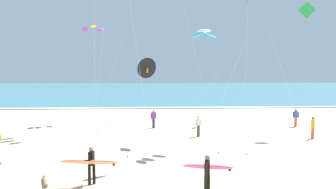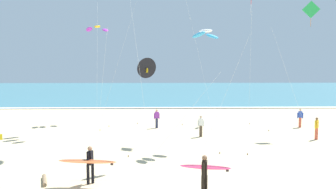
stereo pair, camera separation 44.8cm
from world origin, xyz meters
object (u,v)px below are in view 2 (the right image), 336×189
(kite_arc_ivory_outer, at_px, (206,34))
(surfer_trailing, at_px, (89,162))
(kite_delta_charcoal_high, at_px, (147,68))
(driftwood_log, at_px, (44,180))
(surfer_lead, at_px, (205,170))
(kite_diamond_emerald_near, at_px, (310,14))
(kite_diamond_scarlet_close, at_px, (251,5))
(bystander_white_top, at_px, (201,126))
(kite_arc_golden_low, at_px, (97,29))
(bystander_purple_top, at_px, (157,118))
(bystander_blue_top, at_px, (300,118))
(bystander_yellow_top, at_px, (317,128))

(kite_arc_ivory_outer, bearing_deg, surfer_trailing, -130.93)
(kite_delta_charcoal_high, height_order, driftwood_log, kite_delta_charcoal_high)
(surfer_lead, xyz_separation_m, kite_diamond_emerald_near, (9.56, 12.77, 8.12))
(surfer_lead, bearing_deg, driftwood_log, 166.11)
(kite_diamond_scarlet_close, height_order, bystander_white_top, kite_diamond_scarlet_close)
(surfer_lead, distance_m, kite_arc_golden_low, 21.96)
(surfer_trailing, height_order, kite_arc_golden_low, kite_arc_golden_low)
(kite_delta_charcoal_high, relative_size, bystander_white_top, 3.57)
(bystander_purple_top, bearing_deg, driftwood_log, -110.24)
(surfer_trailing, height_order, bystander_blue_top, surfer_trailing)
(kite_arc_ivory_outer, distance_m, bystander_blue_top, 13.05)
(kite_delta_charcoal_high, relative_size, driftwood_log, 4.11)
(kite_delta_charcoal_high, height_order, bystander_blue_top, kite_delta_charcoal_high)
(surfer_lead, xyz_separation_m, kite_arc_golden_low, (-7.64, 19.13, 7.59))
(bystander_white_top, bearing_deg, bystander_blue_top, 22.43)
(bystander_blue_top, bearing_deg, bystander_purple_top, -179.84)
(kite_diamond_scarlet_close, xyz_separation_m, bystander_white_top, (-5.55, -7.71, -10.11))
(kite_arc_golden_low, xyz_separation_m, bystander_yellow_top, (16.93, -8.77, -7.83))
(surfer_trailing, xyz_separation_m, kite_delta_charcoal_high, (2.43, 3.03, 4.05))
(kite_arc_ivory_outer, height_order, bystander_purple_top, kite_arc_ivory_outer)
(bystander_purple_top, distance_m, bystander_blue_top, 12.16)
(surfer_lead, distance_m, driftwood_log, 7.30)
(bystander_white_top, bearing_deg, kite_diamond_emerald_near, 8.68)
(surfer_trailing, xyz_separation_m, bystander_yellow_top, (14.21, 9.06, -0.24))
(kite_diamond_scarlet_close, bearing_deg, kite_arc_golden_low, -179.69)
(kite_diamond_scarlet_close, distance_m, kite_arc_ivory_outer, 12.93)
(bystander_purple_top, bearing_deg, surfer_trailing, -101.59)
(bystander_white_top, distance_m, bystander_purple_top, 4.90)
(kite_diamond_emerald_near, distance_m, bystander_blue_top, 8.70)
(kite_delta_charcoal_high, height_order, kite_arc_ivory_outer, kite_arc_ivory_outer)
(bystander_purple_top, bearing_deg, kite_delta_charcoal_high, -92.14)
(kite_diamond_emerald_near, relative_size, bystander_yellow_top, 6.37)
(bystander_blue_top, xyz_separation_m, driftwood_log, (-17.10, -13.42, -0.72))
(kite_delta_charcoal_high, height_order, kite_diamond_scarlet_close, kite_diamond_scarlet_close)
(kite_diamond_emerald_near, height_order, bystander_yellow_top, kite_diamond_emerald_near)
(kite_diamond_emerald_near, height_order, kite_arc_ivory_outer, kite_diamond_emerald_near)
(kite_diamond_emerald_near, distance_m, kite_arc_ivory_outer, 9.85)
(bystander_white_top, bearing_deg, kite_arc_ivory_outer, -92.29)
(bystander_white_top, xyz_separation_m, bystander_purple_top, (-3.29, 3.63, 0.00))
(kite_delta_charcoal_high, bearing_deg, bystander_blue_top, 40.76)
(kite_diamond_emerald_near, bearing_deg, surfer_trailing, -141.62)
(kite_diamond_emerald_near, bearing_deg, bystander_yellow_top, -96.57)
(surfer_trailing, bearing_deg, driftwood_log, 168.06)
(bystander_white_top, xyz_separation_m, bystander_yellow_top, (8.09, -1.14, 0.00))
(kite_diamond_emerald_near, xyz_separation_m, bystander_purple_top, (-11.65, 2.35, -8.35))
(surfer_trailing, relative_size, bystander_blue_top, 1.66)
(surfer_lead, bearing_deg, kite_arc_ivory_outer, 82.63)
(kite_diamond_scarlet_close, xyz_separation_m, kite_arc_ivory_outer, (-5.68, -11.00, -3.73))
(kite_delta_charcoal_high, bearing_deg, surfer_trailing, -128.75)
(kite_diamond_emerald_near, xyz_separation_m, kite_diamond_scarlet_close, (-2.82, 6.44, 1.76))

